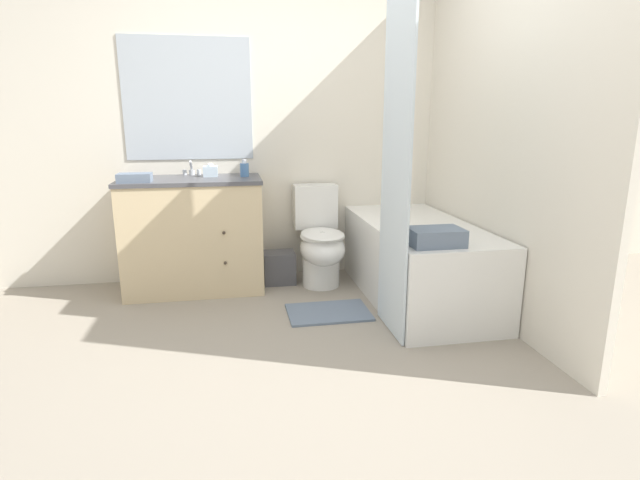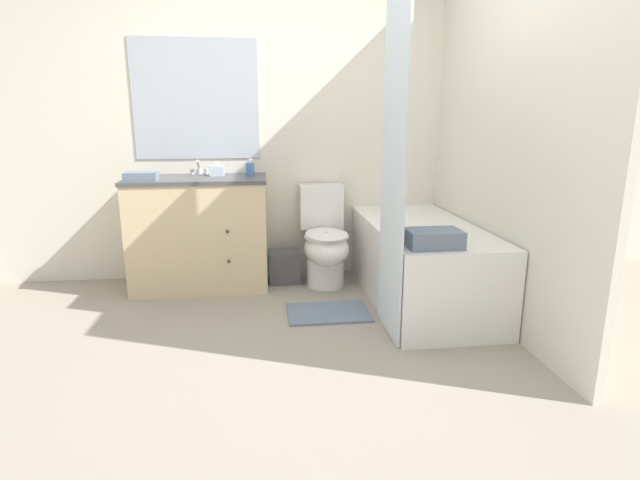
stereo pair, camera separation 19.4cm
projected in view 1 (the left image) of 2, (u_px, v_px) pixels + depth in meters
ground_plane at (324, 371)px, 2.69m from camera, size 14.00×14.00×0.00m
wall_back at (282, 127)px, 4.09m from camera, size 8.00×0.06×2.50m
wall_right at (483, 129)px, 3.46m from camera, size 0.05×2.77×2.50m
vanity_cabinet at (194, 234)px, 3.87m from camera, size 1.05×0.58×0.88m
sink_faucet at (192, 171)px, 3.95m from camera, size 0.14×0.12×0.12m
toilet at (320, 242)px, 3.99m from camera, size 0.36×0.67×0.78m
bathtub at (417, 261)px, 3.70m from camera, size 0.73×1.59×0.58m
shower_curtain at (396, 170)px, 2.96m from camera, size 0.01×0.49×2.04m
wastebasket at (279, 267)px, 4.09m from camera, size 0.25×0.22×0.26m
tissue_box at (211, 171)px, 3.87m from camera, size 0.11×0.12×0.10m
soap_dispenser at (244, 169)px, 3.85m from camera, size 0.07×0.07×0.13m
hand_towel_folded at (135, 178)px, 3.53m from camera, size 0.23×0.15×0.06m
bath_towel_folded at (436, 237)px, 3.00m from camera, size 0.32×0.22×0.11m
bath_mat at (328, 312)px, 3.47m from camera, size 0.56×0.39×0.02m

